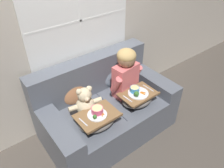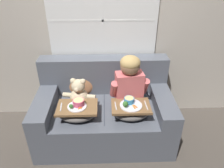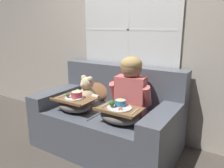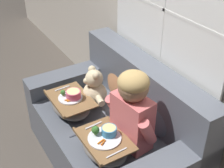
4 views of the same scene
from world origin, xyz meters
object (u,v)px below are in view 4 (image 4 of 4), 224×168
(couch, at_px, (115,131))
(throw_pillow_behind_child, at_px, (159,114))
(throw_pillow_behind_teddy, at_px, (119,80))
(child_figure, at_px, (132,106))
(lap_tray_teddy, at_px, (71,104))
(teddy_bear, at_px, (94,90))
(lap_tray_child, at_px, (105,145))

(couch, distance_m, throw_pillow_behind_child, 0.48)
(throw_pillow_behind_teddy, distance_m, child_figure, 0.67)
(throw_pillow_behind_teddy, bearing_deg, child_figure, -23.58)
(couch, height_order, lap_tray_teddy, couch)
(teddy_bear, bearing_deg, couch, 7.69)
(lap_tray_teddy, bearing_deg, throw_pillow_behind_teddy, 90.08)
(teddy_bear, bearing_deg, child_figure, 0.38)
(couch, relative_size, throw_pillow_behind_child, 4.34)
(throw_pillow_behind_teddy, xyz_separation_m, child_figure, (0.60, -0.26, 0.18))
(couch, distance_m, lap_tray_child, 0.46)
(couch, relative_size, throw_pillow_behind_teddy, 4.31)
(couch, height_order, lap_tray_child, couch)
(throw_pillow_behind_child, distance_m, child_figure, 0.32)
(lap_tray_child, bearing_deg, throw_pillow_behind_child, 89.83)
(child_figure, xyz_separation_m, teddy_bear, (-0.60, -0.00, -0.19))
(throw_pillow_behind_teddy, relative_size, child_figure, 0.59)
(throw_pillow_behind_child, bearing_deg, couch, -143.10)
(couch, relative_size, teddy_bear, 4.06)
(teddy_bear, bearing_deg, throw_pillow_behind_child, 23.87)
(couch, distance_m, teddy_bear, 0.41)
(lap_tray_teddy, bearing_deg, throw_pillow_behind_child, 39.89)
(lap_tray_child, bearing_deg, teddy_bear, 158.64)
(throw_pillow_behind_child, bearing_deg, lap_tray_teddy, -140.11)
(couch, height_order, throw_pillow_behind_child, couch)
(lap_tray_child, xyz_separation_m, lap_tray_teddy, (-0.59, -0.00, -0.00))
(child_figure, height_order, lap_tray_child, child_figure)
(throw_pillow_behind_teddy, bearing_deg, lap_tray_teddy, -89.92)
(throw_pillow_behind_child, relative_size, lap_tray_child, 0.87)
(throw_pillow_behind_child, distance_m, lap_tray_teddy, 0.78)
(couch, height_order, throw_pillow_behind_teddy, couch)
(lap_tray_teddy, bearing_deg, teddy_bear, 90.38)
(throw_pillow_behind_teddy, height_order, teddy_bear, teddy_bear)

